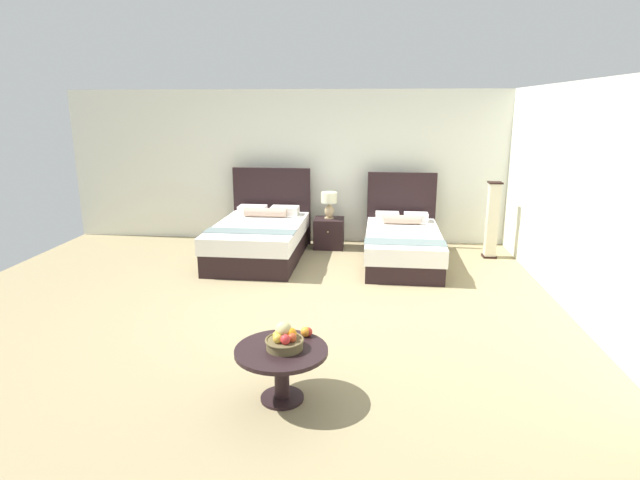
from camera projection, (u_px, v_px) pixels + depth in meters
ground_plane at (318, 307)px, 6.30m from camera, size 9.67×10.21×0.02m
wall_back at (336, 167)px, 9.15m from camera, size 9.67×0.12×2.67m
wall_side_right at (576, 197)px, 6.08m from camera, size 0.12×5.81×2.67m
bed_near_window at (260, 238)px, 8.24m from camera, size 1.40×2.17×1.35m
bed_near_corner at (402, 244)px, 8.05m from camera, size 1.20×2.18×1.29m
nightstand at (329, 233)px, 8.90m from camera, size 0.50×0.49×0.51m
table_lamp at (329, 202)px, 8.78m from camera, size 0.27×0.27×0.45m
coffee_table at (282, 361)px, 4.22m from camera, size 0.77×0.77×0.46m
fruit_bowl at (285, 340)px, 4.19m from camera, size 0.32×0.32×0.20m
loose_apple at (308, 332)px, 4.42m from camera, size 0.08×0.08×0.08m
loose_orange at (306, 332)px, 4.41m from camera, size 0.09×0.09×0.09m
floor_lamp_corner at (492, 220)px, 8.22m from camera, size 0.21×0.21×1.23m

